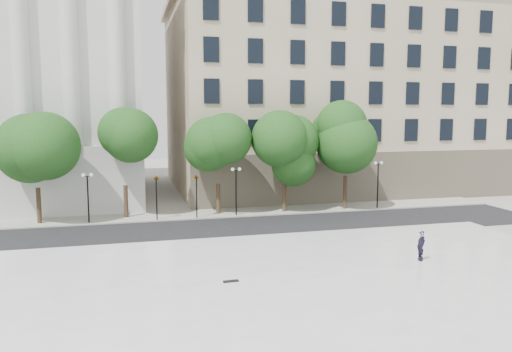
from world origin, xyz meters
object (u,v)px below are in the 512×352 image
object	(u,v)px
skateboard	(231,281)
traffic_light_east	(196,176)
person_lying	(420,257)
traffic_light_west	(156,176)

from	to	relation	value
skateboard	traffic_light_east	bearing A→B (deg)	84.09
person_lying	traffic_light_west	bearing A→B (deg)	101.00
traffic_light_west	skateboard	bearing A→B (deg)	-81.43
traffic_light_west	traffic_light_east	bearing A→B (deg)	0.00
traffic_light_west	person_lying	xyz separation A→B (m)	(13.71, -16.46, -3.02)
traffic_light_west	person_lying	bearing A→B (deg)	-50.21
traffic_light_west	skateboard	xyz separation A→B (m)	(2.61, -17.29, -3.21)
traffic_light_east	person_lying	size ratio (longest dim) A/B	2.48
traffic_light_west	skateboard	size ratio (longest dim) A/B	5.47
skateboard	person_lying	bearing A→B (deg)	0.52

